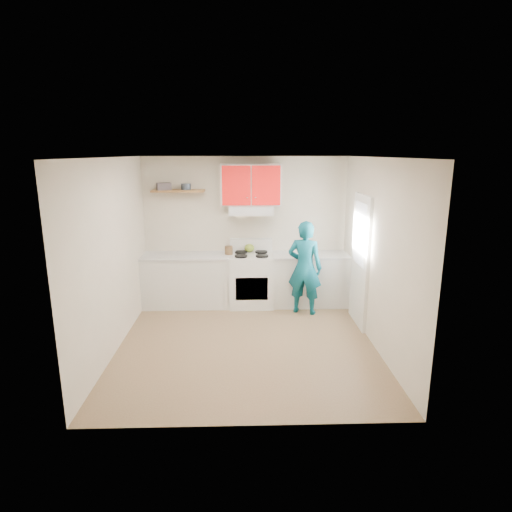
{
  "coord_description": "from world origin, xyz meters",
  "views": [
    {
      "loc": [
        -0.04,
        -5.61,
        2.66
      ],
      "look_at": [
        0.15,
        0.55,
        1.15
      ],
      "focal_mm": 29.71,
      "sensor_mm": 36.0,
      "label": 1
    }
  ],
  "objects_px": {
    "kettle": "(249,248)",
    "stove": "(251,280)",
    "crock": "(229,251)",
    "person": "(305,268)",
    "tin": "(186,187)"
  },
  "relations": [
    {
      "from": "stove",
      "to": "person",
      "type": "bearing_deg",
      "value": -24.94
    },
    {
      "from": "stove",
      "to": "crock",
      "type": "distance_m",
      "value": 0.66
    },
    {
      "from": "tin",
      "to": "kettle",
      "type": "bearing_deg",
      "value": 1.29
    },
    {
      "from": "kettle",
      "to": "crock",
      "type": "height_order",
      "value": "kettle"
    },
    {
      "from": "crock",
      "to": "person",
      "type": "xyz_separation_m",
      "value": [
        1.28,
        -0.46,
        -0.19
      ]
    },
    {
      "from": "kettle",
      "to": "person",
      "type": "height_order",
      "value": "person"
    },
    {
      "from": "crock",
      "to": "person",
      "type": "height_order",
      "value": "person"
    },
    {
      "from": "stove",
      "to": "crock",
      "type": "height_order",
      "value": "crock"
    },
    {
      "from": "stove",
      "to": "kettle",
      "type": "distance_m",
      "value": 0.58
    },
    {
      "from": "kettle",
      "to": "person",
      "type": "relative_size",
      "value": 0.11
    },
    {
      "from": "stove",
      "to": "person",
      "type": "distance_m",
      "value": 1.03
    },
    {
      "from": "stove",
      "to": "kettle",
      "type": "relative_size",
      "value": 5.22
    },
    {
      "from": "kettle",
      "to": "stove",
      "type": "bearing_deg",
      "value": -66.49
    },
    {
      "from": "stove",
      "to": "kettle",
      "type": "xyz_separation_m",
      "value": [
        -0.03,
        0.22,
        0.54
      ]
    },
    {
      "from": "tin",
      "to": "crock",
      "type": "distance_m",
      "value": 1.33
    }
  ]
}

